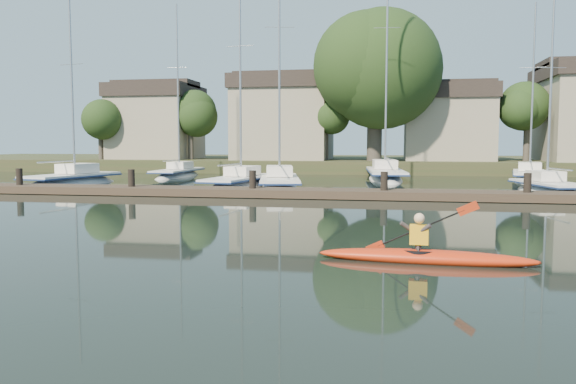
% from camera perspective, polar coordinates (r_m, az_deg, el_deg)
% --- Properties ---
extents(ground, '(160.00, 160.00, 0.00)m').
position_cam_1_polar(ground, '(11.87, -5.69, -7.08)').
color(ground, black).
rests_on(ground, ground).
extents(kayak, '(4.53, 1.08, 1.44)m').
position_cam_1_polar(kayak, '(12.09, 13.72, -6.14)').
color(kayak, '#B1110D').
rests_on(kayak, ground).
extents(dock, '(34.00, 2.00, 1.80)m').
position_cam_1_polar(dock, '(25.46, 2.96, -0.10)').
color(dock, '#3F3224').
rests_on(dock, ground).
extents(sailboat_0, '(3.55, 8.03, 12.32)m').
position_cam_1_polar(sailboat_0, '(35.54, -21.02, 0.37)').
color(sailboat_0, silver).
rests_on(sailboat_0, ground).
extents(sailboat_1, '(3.11, 8.44, 13.47)m').
position_cam_1_polar(sailboat_1, '(31.52, -4.94, 0.17)').
color(sailboat_1, silver).
rests_on(sailboat_1, ground).
extents(sailboat_2, '(3.88, 9.26, 14.94)m').
position_cam_1_polar(sailboat_2, '(30.72, -0.86, 0.06)').
color(sailboat_2, silver).
rests_on(sailboat_2, ground).
extents(sailboat_4, '(3.14, 6.57, 10.74)m').
position_cam_1_polar(sailboat_4, '(30.66, 24.91, -0.40)').
color(sailboat_4, silver).
rests_on(sailboat_4, ground).
extents(sailboat_5, '(2.02, 8.21, 13.55)m').
position_cam_1_polar(sailboat_5, '(41.69, -11.08, 1.30)').
color(sailboat_5, silver).
rests_on(sailboat_5, ground).
extents(sailboat_6, '(3.15, 11.06, 17.36)m').
position_cam_1_polar(sailboat_6, '(38.62, 9.83, 0.98)').
color(sailboat_6, silver).
rests_on(sailboat_6, ground).
extents(sailboat_7, '(3.61, 8.16, 12.75)m').
position_cam_1_polar(sailboat_7, '(40.03, 23.30, 0.80)').
color(sailboat_7, silver).
rests_on(sailboat_7, ground).
extents(shore, '(90.00, 25.25, 12.75)m').
position_cam_1_polar(shore, '(51.48, 8.50, 5.82)').
color(shore, '#2A381C').
rests_on(shore, ground).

